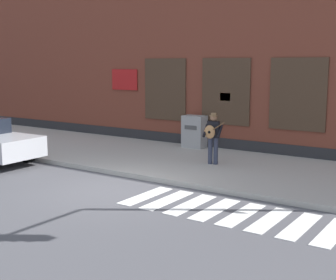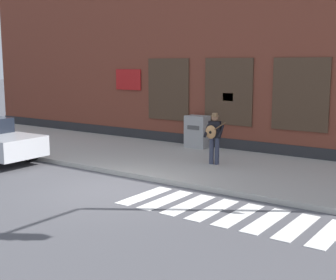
# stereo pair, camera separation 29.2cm
# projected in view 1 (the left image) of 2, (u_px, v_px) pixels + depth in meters

# --- Properties ---
(ground_plane) EXTENTS (160.00, 160.00, 0.00)m
(ground_plane) POSITION_uv_depth(u_px,v_px,m) (112.00, 190.00, 12.82)
(ground_plane) COLOR #4C4C51
(sidewalk) EXTENTS (28.00, 5.36, 0.15)m
(sidewalk) POSITION_uv_depth(u_px,v_px,m) (189.00, 162.00, 16.09)
(sidewalk) COLOR #ADAAA3
(sidewalk) RESTS_ON ground
(building_backdrop) EXTENTS (28.00, 4.06, 8.69)m
(building_backdrop) POSITION_uv_depth(u_px,v_px,m) (249.00, 41.00, 19.22)
(building_backdrop) COLOR brown
(building_backdrop) RESTS_ON ground
(crosswalk) EXTENTS (5.20, 1.90, 0.01)m
(crosswalk) POSITION_uv_depth(u_px,v_px,m) (228.00, 212.00, 10.90)
(crosswalk) COLOR silver
(crosswalk) RESTS_ON ground
(busker) EXTENTS (0.77, 0.64, 1.69)m
(busker) POSITION_uv_depth(u_px,v_px,m) (213.00, 135.00, 15.26)
(busker) COLOR #33384C
(busker) RESTS_ON sidewalk
(utility_box) EXTENTS (0.89, 0.58, 1.26)m
(utility_box) POSITION_uv_depth(u_px,v_px,m) (194.00, 131.00, 18.42)
(utility_box) COLOR #9E9E9E
(utility_box) RESTS_ON sidewalk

